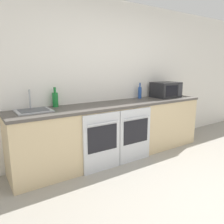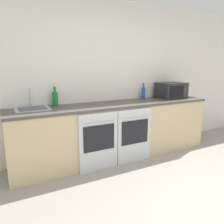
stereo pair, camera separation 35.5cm
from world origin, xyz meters
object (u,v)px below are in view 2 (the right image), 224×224
bottle_blue (143,93)px  sink (32,108)px  oven_right (134,136)px  bottle_green (55,98)px  oven_left (99,142)px  microwave (171,90)px

bottle_blue → sink: bearing=-176.4°
oven_right → bottle_green: bearing=152.2°
oven_right → sink: 1.58m
oven_right → bottle_green: 1.36m
oven_left → bottle_blue: bottle_blue is taller
bottle_blue → sink: 1.99m
oven_left → bottle_blue: (1.16, 0.55, 0.59)m
oven_left → oven_right: same height
oven_right → bottle_green: size_ratio=2.94×
oven_left → bottle_green: size_ratio=2.94×
microwave → bottle_blue: (-0.52, 0.16, -0.03)m
bottle_green → oven_left: bearing=-50.8°
bottle_blue → bottle_green: 1.63m
oven_right → sink: sink is taller
oven_left → oven_right: (0.62, 0.00, 0.00)m
oven_right → sink: bearing=163.6°
bottle_blue → bottle_green: size_ratio=0.99×
bottle_blue → sink: size_ratio=0.63×
oven_left → microwave: size_ratio=1.69×
sink → bottle_green: bearing=21.9°
bottle_blue → oven_left: bearing=-154.7°
bottle_blue → oven_right: bearing=-134.8°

